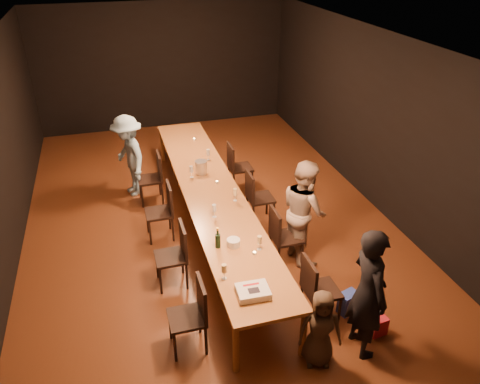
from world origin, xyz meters
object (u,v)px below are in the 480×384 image
object	(u,v)px
chair_left_0	(187,317)
ice_bucket	(201,167)
chair_right_0	(322,289)
chair_right_2	(261,197)
chair_left_1	(171,256)
chair_right_3	(240,167)
chair_right_1	(287,237)
table	(211,192)
child	(320,329)
man_blue	(129,156)
chair_left_3	(150,179)
woman_tan	(304,210)
chair_left_2	(159,212)
champagne_bottle	(218,238)
birthday_cake	(253,292)
plate_stack	(233,243)
woman_birthday	(368,293)

from	to	relation	value
chair_left_0	ice_bucket	distance (m)	3.14
chair_right_0	chair_right_2	size ratio (longest dim) A/B	1.00
chair_left_1	chair_right_3	bearing A→B (deg)	-35.31
chair_right_1	ice_bucket	distance (m)	2.04
chair_right_0	chair_left_1	size ratio (longest dim) A/B	1.00
table	child	distance (m)	3.08
table	chair_right_0	bearing A→B (deg)	-70.50
chair_right_2	man_blue	bearing A→B (deg)	-128.88
chair_right_1	chair_right_2	size ratio (longest dim) A/B	1.00
chair_left_3	man_blue	distance (m)	0.59
chair_right_2	woman_tan	distance (m)	1.17
chair_left_2	ice_bucket	xyz separation A→B (m)	(0.83, 0.60, 0.40)
table	chair_right_1	xyz separation A→B (m)	(0.85, -1.20, -0.24)
chair_right_1	chair_left_0	bearing A→B (deg)	-54.78
table	champagne_bottle	bearing A→B (deg)	-99.52
birthday_cake	chair_left_2	bearing A→B (deg)	108.95
chair_right_2	table	bearing A→B (deg)	-90.00
chair_left_3	chair_right_2	bearing A→B (deg)	-125.22
chair_left_0	plate_stack	xyz separation A→B (m)	(0.79, 0.82, 0.33)
woman_tan	birthday_cake	xyz separation A→B (m)	(-1.25, -1.47, -0.00)
chair_right_0	chair_right_1	world-z (taller)	same
chair_right_2	champagne_bottle	size ratio (longest dim) A/B	3.10
chair_left_1	birthday_cake	world-z (taller)	chair_left_1
chair_left_3	chair_right_0	bearing A→B (deg)	-154.72
chair_left_2	birthday_cake	size ratio (longest dim) A/B	2.45
plate_stack	chair_right_2	bearing A→B (deg)	60.13
chair_right_2	chair_left_0	xyz separation A→B (m)	(-1.70, -2.40, 0.00)
chair_left_0	chair_left_3	world-z (taller)	same
woman_tan	chair_right_0	bearing A→B (deg)	163.27
chair_left_3	chair_right_1	bearing A→B (deg)	-144.69
woman_birthday	child	size ratio (longest dim) A/B	1.67
chair_left_3	table	bearing A→B (deg)	-144.69
chair_right_0	man_blue	world-z (taller)	man_blue
champagne_bottle	child	bearing A→B (deg)	-61.42
woman_tan	man_blue	size ratio (longest dim) A/B	1.03
chair_left_1	woman_tan	distance (m)	2.03
chair_right_1	birthday_cake	xyz separation A→B (m)	(-0.95, -1.35, 0.33)
chair_right_1	chair_left_2	xyz separation A→B (m)	(-1.70, 1.20, 0.00)
chair_left_0	child	bearing A→B (deg)	-114.28
chair_right_0	child	size ratio (longest dim) A/B	0.93
chair_left_0	ice_bucket	size ratio (longest dim) A/B	4.11
chair_right_3	man_blue	xyz separation A→B (m)	(-2.00, 0.41, 0.30)
table	woman_birthday	distance (m)	3.18
plate_stack	chair_left_0	bearing A→B (deg)	-134.08
chair_left_0	child	xyz separation A→B (m)	(1.39, -0.63, 0.03)
chair_right_3	woman_birthday	xyz separation A→B (m)	(0.27, -4.17, 0.36)
chair_right_1	chair_right_3	size ratio (longest dim) A/B	1.00
woman_tan	ice_bucket	xyz separation A→B (m)	(-1.17, 1.69, 0.07)
woman_tan	child	world-z (taller)	woman_tan
chair_left_1	woman_birthday	bearing A→B (deg)	-132.04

